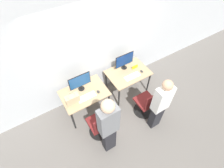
# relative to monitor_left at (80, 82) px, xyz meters

# --- Properties ---
(ground_plane) EXTENTS (20.00, 20.00, 0.00)m
(ground_plane) POSITION_rel_monitor_left_xyz_m (0.61, -0.50, -0.96)
(ground_plane) COLOR slate
(wall_back) EXTENTS (12.00, 0.05, 2.80)m
(wall_back) POSITION_rel_monitor_left_xyz_m (0.61, 0.35, 0.44)
(wall_back) COLOR silver
(wall_back) RESTS_ON ground_plane
(desk_left) EXTENTS (1.04, 0.73, 0.71)m
(desk_left) POSITION_rel_monitor_left_xyz_m (-0.00, -0.14, -0.33)
(desk_left) COLOR tan
(desk_left) RESTS_ON ground_plane
(monitor_left) EXTENTS (0.51, 0.15, 0.44)m
(monitor_left) POSITION_rel_monitor_left_xyz_m (0.00, 0.00, 0.00)
(monitor_left) COLOR black
(monitor_left) RESTS_ON desk_left
(keyboard_left) EXTENTS (0.42, 0.15, 0.02)m
(keyboard_left) POSITION_rel_monitor_left_xyz_m (-0.00, -0.28, -0.24)
(keyboard_left) COLOR silver
(keyboard_left) RESTS_ON desk_left
(mouse_left) EXTENTS (0.06, 0.09, 0.03)m
(mouse_left) POSITION_rel_monitor_left_xyz_m (0.29, -0.29, -0.23)
(mouse_left) COLOR #333333
(mouse_left) RESTS_ON desk_left
(office_chair_left) EXTENTS (0.48, 0.48, 0.91)m
(office_chair_left) POSITION_rel_monitor_left_xyz_m (-0.02, -0.88, -0.58)
(office_chair_left) COLOR black
(office_chair_left) RESTS_ON ground_plane
(person_left) EXTENTS (0.36, 0.23, 1.75)m
(person_left) POSITION_rel_monitor_left_xyz_m (-0.01, -1.25, 0.01)
(person_left) COLOR #232328
(person_left) RESTS_ON ground_plane
(desk_right) EXTENTS (1.04, 0.73, 0.71)m
(desk_right) POSITION_rel_monitor_left_xyz_m (1.23, -0.14, -0.33)
(desk_right) COLOR tan
(desk_right) RESTS_ON ground_plane
(monitor_right) EXTENTS (0.51, 0.15, 0.44)m
(monitor_right) POSITION_rel_monitor_left_xyz_m (1.23, 0.05, 0.00)
(monitor_right) COLOR black
(monitor_right) RESTS_ON desk_right
(keyboard_right) EXTENTS (0.42, 0.15, 0.02)m
(keyboard_right) POSITION_rel_monitor_left_xyz_m (1.23, -0.31, -0.24)
(keyboard_right) COLOR silver
(keyboard_right) RESTS_ON desk_right
(mouse_right) EXTENTS (0.06, 0.09, 0.03)m
(mouse_right) POSITION_rel_monitor_left_xyz_m (1.52, -0.30, -0.23)
(mouse_right) COLOR #333333
(mouse_right) RESTS_ON desk_right
(office_chair_right) EXTENTS (0.48, 0.48, 0.91)m
(office_chair_right) POSITION_rel_monitor_left_xyz_m (1.20, -0.98, -0.58)
(office_chair_right) COLOR black
(office_chair_right) RESTS_ON ground_plane
(person_right) EXTENTS (0.36, 0.21, 1.58)m
(person_right) POSITION_rel_monitor_left_xyz_m (1.18, -1.34, -0.10)
(person_right) COLOR #232328
(person_right) RESTS_ON ground_plane
(handbag) EXTENTS (0.30, 0.18, 0.25)m
(handbag) POSITION_rel_monitor_left_xyz_m (-0.31, -0.25, -0.13)
(handbag) COLOR tan
(handbag) RESTS_ON desk_left
(placard_right) EXTENTS (0.16, 0.03, 0.08)m
(placard_right) POSITION_rel_monitor_left_xyz_m (1.45, -0.10, -0.21)
(placard_right) COLOR yellow
(placard_right) RESTS_ON desk_right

